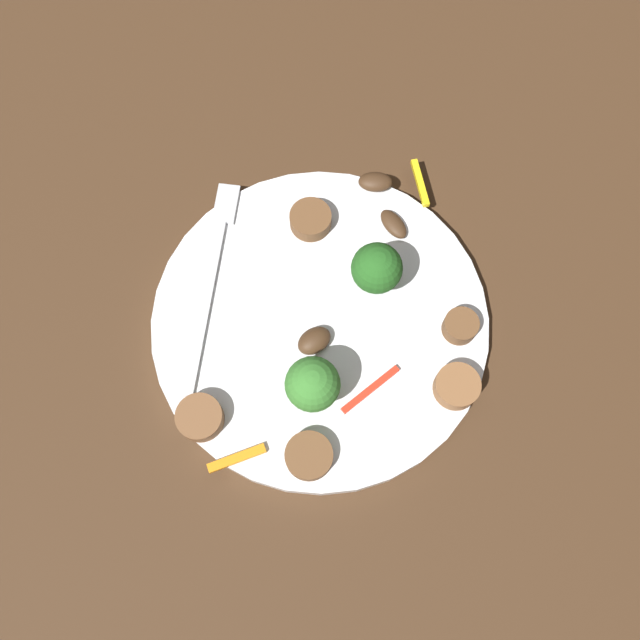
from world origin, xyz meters
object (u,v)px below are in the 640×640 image
Objects in this scene: sausage_slice_0 at (309,456)px; sausage_slice_2 at (311,220)px; plate at (320,323)px; pepper_strip_1 at (237,458)px; sausage_slice_3 at (457,386)px; broccoli_floret_1 at (313,384)px; sausage_slice_1 at (200,418)px; pepper_strip_2 at (420,183)px; mushroom_1 at (314,341)px; pepper_strip_0 at (370,389)px; broccoli_floret_0 at (377,269)px; mushroom_0 at (375,182)px; sausage_slice_4 at (460,326)px; mushroom_2 at (394,224)px; fork at (214,269)px.

sausage_slice_2 reaches higher than sausage_slice_0.
plate is 6.04× the size of pepper_strip_1.
sausage_slice_3 is 0.77× the size of pepper_strip_1.
broccoli_floret_1 reaches higher than pepper_strip_1.
sausage_slice_1 reaches higher than pepper_strip_2.
sausage_slice_1 is 0.80× the size of pepper_strip_2.
broccoli_floret_1 is 0.05m from mushroom_1.
pepper_strip_0 is (0.04, -0.05, -0.00)m from sausage_slice_0.
plate is 0.11m from sausage_slice_0.
pepper_strip_0 is (-0.06, -0.03, 0.01)m from plate.
broccoli_floret_1 is at bearing 139.85° from broccoli_floret_0.
sausage_slice_1 is 1.22× the size of mushroom_0.
sausage_slice_1 is (-0.06, 0.10, 0.02)m from plate.
sausage_slice_1 is 0.79× the size of pepper_strip_1.
broccoli_floret_0 is at bearing 24.12° from sausage_slice_3.
sausage_slice_4 is (-0.11, -0.09, 0.00)m from sausage_slice_2.
sausage_slice_4 is 0.61× the size of pepper_strip_1.
mushroom_0 is at bearing 79.70° from pepper_strip_2.
mushroom_2 is 0.67× the size of pepper_strip_1.
broccoli_floret_0 is 0.07m from mushroom_1.
mushroom_1 is at bearing 123.49° from broccoli_floret_0.
sausage_slice_4 is 0.14m from mushroom_0.
sausage_slice_4 is at bearing 179.15° from pepper_strip_2.
fork is at bearing 63.77° from sausage_slice_4.
sausage_slice_1 is 0.21m from sausage_slice_4.
sausage_slice_4 is 0.10m from mushroom_2.
sausage_slice_2 is 0.10m from pepper_strip_2.
plate is 9.35× the size of mushroom_0.
fork is 0.16m from pepper_strip_0.
sausage_slice_3 reaches higher than sausage_slice_2.
pepper_strip_1 is (-0.03, 0.11, 0.00)m from pepper_strip_0.
pepper_strip_1 reaches higher than plate.
mushroom_1 is 0.51× the size of pepper_strip_0.
mushroom_1 is (-0.08, -0.07, 0.01)m from fork.
plate is 0.08m from sausage_slice_2.
sausage_slice_4 is 0.50× the size of pepper_strip_0.
broccoli_floret_0 reaches higher than pepper_strip_1.
sausage_slice_2 is at bearing -10.65° from broccoli_floret_1.
plate is 0.02m from mushroom_1.
sausage_slice_4 reaches higher than pepper_strip_2.
mushroom_0 is at bearing -31.65° from mushroom_1.
broccoli_floret_0 is at bearing 166.08° from mushroom_0.
sausage_slice_1 is (0.04, 0.07, 0.00)m from sausage_slice_0.
broccoli_floret_1 is 0.19m from mushroom_0.
fork is 3.27× the size of pepper_strip_0.
sausage_slice_1 is at bearing 88.46° from pepper_strip_0.
pepper_strip_0 is at bearing -96.93° from broccoli_floret_1.
broccoli_floret_0 reaches higher than mushroom_1.
sausage_slice_0 is 0.05m from pepper_strip_1.
sausage_slice_3 is at bearing -94.62° from sausage_slice_1.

